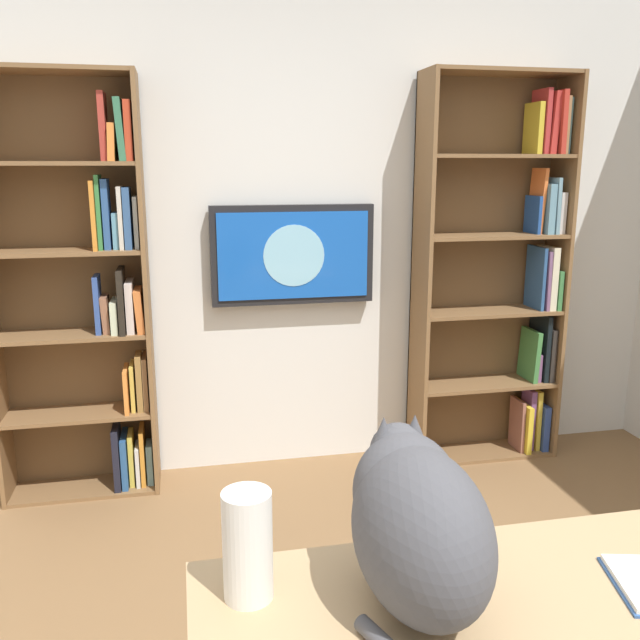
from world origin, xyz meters
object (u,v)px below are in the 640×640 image
at_px(wall_mounted_tv, 293,255).
at_px(paper_towel_roll, 248,545).
at_px(bookshelf_left, 505,274).
at_px(cat, 415,519).
at_px(bookshelf_right, 89,295).

xyz_separation_m(wall_mounted_tv, paper_towel_roll, (0.48, 2.23, -0.33)).
distance_m(bookshelf_left, cat, 2.61).
relative_size(bookshelf_left, paper_towel_roll, 8.63).
relative_size(cat, paper_towel_roll, 2.25).
xyz_separation_m(bookshelf_right, paper_towel_roll, (-0.57, 2.15, -0.17)).
bearing_deg(cat, wall_mounted_tv, -93.12).
height_order(bookshelf_left, bookshelf_right, bookshelf_left).
xyz_separation_m(bookshelf_left, bookshelf_right, (2.26, 0.00, -0.03)).
bearing_deg(cat, bookshelf_right, -67.44).
xyz_separation_m(wall_mounted_tv, cat, (0.13, 2.32, -0.27)).
relative_size(wall_mounted_tv, paper_towel_roll, 3.52).
bearing_deg(bookshelf_left, paper_towel_roll, 51.93).
relative_size(wall_mounted_tv, cat, 1.57).
bearing_deg(bookshelf_left, wall_mounted_tv, -3.84).
xyz_separation_m(bookshelf_right, wall_mounted_tv, (-1.05, -0.08, 0.16)).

